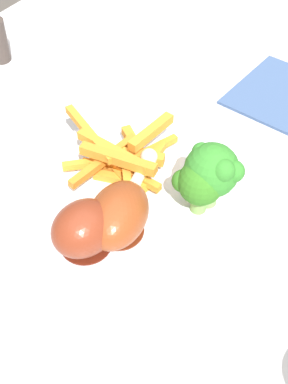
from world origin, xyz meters
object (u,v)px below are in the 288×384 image
(chicken_drumstick_near, at_px, (87,226))
(chicken_drumstick_far, at_px, (119,212))
(carrot_fries_pile, at_px, (123,161))
(broccoli_floret_middle, at_px, (200,182))
(dining_table, at_px, (170,225))
(dinner_plate, at_px, (144,209))
(broccoli_floret_front, at_px, (213,171))

(chicken_drumstick_near, height_order, chicken_drumstick_far, chicken_drumstick_near)
(carrot_fries_pile, relative_size, chicken_drumstick_far, 1.04)
(broccoli_floret_middle, height_order, chicken_drumstick_far, broccoli_floret_middle)
(dining_table, xyz_separation_m, chicken_drumstick_near, (0.15, -0.01, 0.15))
(dining_table, bearing_deg, dinner_plate, 7.03)
(broccoli_floret_front, bearing_deg, chicken_drumstick_near, -33.75)
(dining_table, bearing_deg, chicken_drumstick_far, 3.04)
(broccoli_floret_front, xyz_separation_m, carrot_fries_pile, (0.01, -0.10, -0.03))
(broccoli_floret_middle, xyz_separation_m, chicken_drumstick_far, (0.07, -0.05, -0.02))
(broccoli_floret_middle, bearing_deg, dining_table, -131.22)
(dinner_plate, height_order, chicken_drumstick_near, chicken_drumstick_near)
(chicken_drumstick_far, bearing_deg, broccoli_floret_front, 143.08)
(chicken_drumstick_near, xyz_separation_m, chicken_drumstick_far, (-0.03, 0.02, -0.00))
(dinner_plate, xyz_separation_m, chicken_drumstick_near, (0.07, -0.02, 0.03))
(broccoli_floret_middle, distance_m, carrot_fries_pile, 0.10)
(broccoli_floret_front, bearing_deg, carrot_fries_pile, -82.77)
(dining_table, bearing_deg, broccoli_floret_middle, 48.78)
(carrot_fries_pile, bearing_deg, broccoli_floret_middle, 89.87)
(carrot_fries_pile, relative_size, chicken_drumstick_near, 1.29)
(broccoli_floret_middle, bearing_deg, dinner_plate, -61.29)
(chicken_drumstick_near, bearing_deg, carrot_fries_pile, -164.65)
(dining_table, height_order, chicken_drumstick_far, chicken_drumstick_far)
(dining_table, distance_m, chicken_drumstick_far, 0.19)
(broccoli_floret_middle, relative_size, carrot_fries_pile, 0.42)
(chicken_drumstick_far, bearing_deg, dinner_plate, 174.97)
(broccoli_floret_middle, xyz_separation_m, chicken_drumstick_near, (0.10, -0.07, -0.01))
(dinner_plate, bearing_deg, broccoli_floret_front, 125.55)
(dinner_plate, xyz_separation_m, carrot_fries_pile, (-0.03, -0.05, 0.02))
(broccoli_floret_front, height_order, chicken_drumstick_far, broccoli_floret_front)
(broccoli_floret_front, bearing_deg, broccoli_floret_middle, -27.74)
(dining_table, height_order, dinner_plate, dinner_plate)
(dinner_plate, xyz_separation_m, chicken_drumstick_far, (0.04, -0.00, 0.03))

